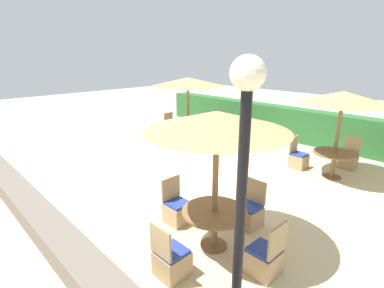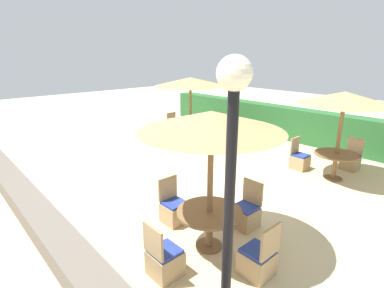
% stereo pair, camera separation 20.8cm
% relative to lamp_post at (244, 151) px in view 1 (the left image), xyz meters
% --- Properties ---
extents(ground_plane, '(40.00, 40.00, 0.00)m').
position_rel_lamp_post_xyz_m(ground_plane, '(-3.98, 2.46, -2.35)').
color(ground_plane, '#D1BA8C').
extents(hedge_row, '(13.00, 0.70, 1.26)m').
position_rel_lamp_post_xyz_m(hedge_row, '(-3.98, 8.44, -1.72)').
color(hedge_row, '#28602D').
rests_on(hedge_row, ground_plane).
extents(stone_border, '(10.00, 0.56, 0.39)m').
position_rel_lamp_post_xyz_m(stone_border, '(-3.98, -1.01, -2.15)').
color(stone_border, '#6B6056').
rests_on(stone_border, ground_plane).
extents(lamp_post, '(0.36, 0.36, 3.32)m').
position_rel_lamp_post_xyz_m(lamp_post, '(0.00, 0.00, 0.00)').
color(lamp_post, black).
rests_on(lamp_post, ground_plane).
extents(parasol_front_right, '(2.36, 2.36, 2.46)m').
position_rel_lamp_post_xyz_m(parasol_front_right, '(-1.30, 1.03, -0.07)').
color(parasol_front_right, brown).
rests_on(parasol_front_right, ground_plane).
extents(round_table_front_right, '(1.14, 1.14, 0.71)m').
position_rel_lamp_post_xyz_m(round_table_front_right, '(-1.30, 1.03, -1.78)').
color(round_table_front_right, brown).
rests_on(round_table_front_right, ground_plane).
extents(patio_chair_front_right_south, '(0.46, 0.46, 0.93)m').
position_rel_lamp_post_xyz_m(patio_chair_front_right_south, '(-1.26, 0.01, -2.09)').
color(patio_chair_front_right_south, tan).
rests_on(patio_chair_front_right_south, ground_plane).
extents(patio_chair_front_right_north, '(0.46, 0.46, 0.93)m').
position_rel_lamp_post_xyz_m(patio_chair_front_right_north, '(-1.27, 2.04, -2.09)').
color(patio_chair_front_right_north, tan).
rests_on(patio_chair_front_right_north, ground_plane).
extents(patio_chair_front_right_east, '(0.46, 0.46, 0.93)m').
position_rel_lamp_post_xyz_m(patio_chair_front_right_east, '(-0.29, 1.08, -2.09)').
color(patio_chair_front_right_east, tan).
rests_on(patio_chair_front_right_east, ground_plane).
extents(patio_chair_front_right_west, '(0.46, 0.46, 0.93)m').
position_rel_lamp_post_xyz_m(patio_chair_front_right_west, '(-2.36, 1.09, -2.09)').
color(patio_chair_front_right_west, tan).
rests_on(patio_chair_front_right_west, ground_plane).
extents(parasol_back_left, '(2.76, 2.76, 2.44)m').
position_rel_lamp_post_xyz_m(parasol_back_left, '(-6.70, 5.44, -0.08)').
color(parasol_back_left, brown).
rests_on(parasol_back_left, ground_plane).
extents(round_table_back_left, '(1.12, 1.12, 0.75)m').
position_rel_lamp_post_xyz_m(round_table_back_left, '(-6.70, 5.44, -1.75)').
color(round_table_back_left, brown).
rests_on(round_table_back_left, ground_plane).
extents(patio_chair_back_left_north, '(0.46, 0.46, 0.93)m').
position_rel_lamp_post_xyz_m(patio_chair_back_left_north, '(-6.74, 6.53, -2.09)').
color(patio_chair_back_left_north, tan).
rests_on(patio_chair_back_left_north, ground_plane).
extents(patio_chair_back_left_east, '(0.46, 0.46, 0.93)m').
position_rel_lamp_post_xyz_m(patio_chair_back_left_east, '(-5.71, 5.49, -2.09)').
color(patio_chair_back_left_east, tan).
rests_on(patio_chair_back_left_east, ground_plane).
extents(patio_chair_back_left_west, '(0.46, 0.46, 0.93)m').
position_rel_lamp_post_xyz_m(patio_chair_back_left_west, '(-7.67, 5.39, -2.09)').
color(patio_chair_back_left_west, tan).
rests_on(patio_chair_back_left_west, ground_plane).
extents(parasol_back_right, '(2.30, 2.30, 2.39)m').
position_rel_lamp_post_xyz_m(parasol_back_right, '(-1.12, 5.72, -0.14)').
color(parasol_back_right, brown).
rests_on(parasol_back_right, ground_plane).
extents(round_table_back_right, '(1.13, 1.13, 0.73)m').
position_rel_lamp_post_xyz_m(round_table_back_right, '(-1.12, 5.72, -1.77)').
color(round_table_back_right, brown).
rests_on(round_table_back_right, ground_plane).
extents(patio_chair_back_right_west, '(0.46, 0.46, 0.93)m').
position_rel_lamp_post_xyz_m(patio_chair_back_right_west, '(-2.15, 5.72, -2.09)').
color(patio_chair_back_right_west, tan).
rests_on(patio_chair_back_right_west, ground_plane).
extents(patio_chair_back_right_north, '(0.46, 0.46, 0.93)m').
position_rel_lamp_post_xyz_m(patio_chair_back_right_north, '(-1.10, 6.80, -2.09)').
color(patio_chair_back_right_north, tan).
rests_on(patio_chair_back_right_north, ground_plane).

